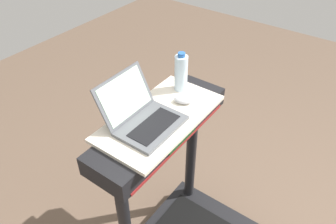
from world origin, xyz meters
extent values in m
cylinder|color=black|center=(-0.34, 0.70, 0.57)|extent=(0.07, 0.07, 0.85)
cylinder|color=black|center=(0.34, 0.70, 0.57)|extent=(0.07, 0.07, 0.85)
cube|color=black|center=(0.00, 0.70, 1.05)|extent=(0.90, 0.28, 0.11)
cube|color=#0C3F19|center=(0.00, 0.56, 1.05)|extent=(0.24, 0.01, 0.06)
cube|color=maroon|center=(0.00, 0.56, 1.01)|extent=(0.81, 0.00, 0.02)
cube|color=beige|center=(0.00, 0.70, 1.12)|extent=(0.71, 0.37, 0.02)
cube|color=#515459|center=(-0.10, 0.68, 1.14)|extent=(0.33, 0.23, 0.02)
cube|color=black|center=(-0.10, 0.66, 1.15)|extent=(0.27, 0.13, 0.00)
cube|color=#515459|center=(-0.10, 0.85, 1.25)|extent=(0.33, 0.11, 0.21)
cube|color=#B2E0B7|center=(-0.10, 0.84, 1.25)|extent=(0.29, 0.09, 0.19)
ellipsoid|color=#B2B2B7|center=(0.17, 0.67, 1.14)|extent=(0.09, 0.12, 0.03)
cylinder|color=silver|center=(0.27, 0.75, 1.23)|extent=(0.07, 0.07, 0.21)
cylinder|color=#2659A5|center=(0.27, 0.75, 1.35)|extent=(0.04, 0.04, 0.02)
camera|label=1|loc=(-1.05, -0.11, 2.20)|focal=35.24mm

